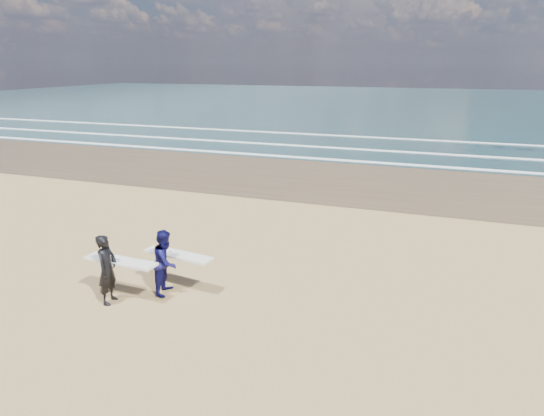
% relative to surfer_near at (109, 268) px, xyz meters
% --- Properties ---
extents(ocean, '(220.00, 100.00, 0.02)m').
position_rel_surfer_near_xyz_m(ocean, '(20.41, 71.32, -1.00)').
color(ocean, '#1A373A').
rests_on(ocean, ground).
extents(surfer_near, '(2.22, 1.06, 2.00)m').
position_rel_surfer_near_xyz_m(surfer_near, '(0.00, 0.00, 0.00)').
color(surfer_near, black).
rests_on(surfer_near, ground).
extents(surfer_far, '(2.25, 1.27, 1.92)m').
position_rel_surfer_near_xyz_m(surfer_far, '(1.18, 1.08, -0.05)').
color(surfer_far, '#0C0B42').
rests_on(surfer_far, ground).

